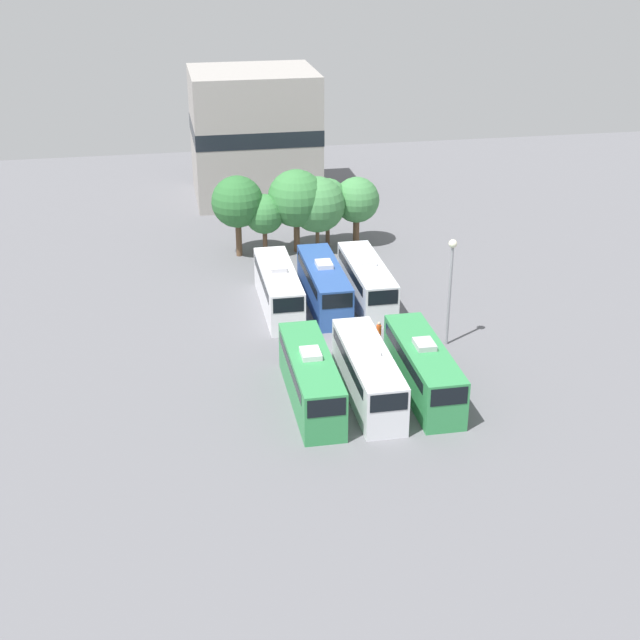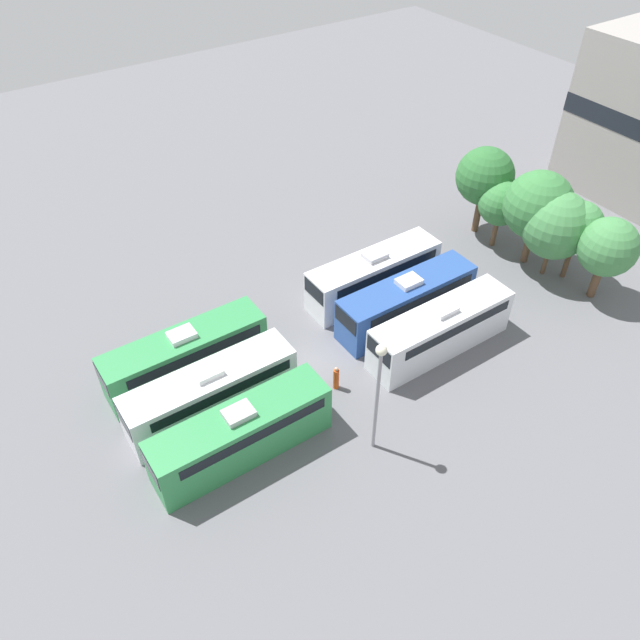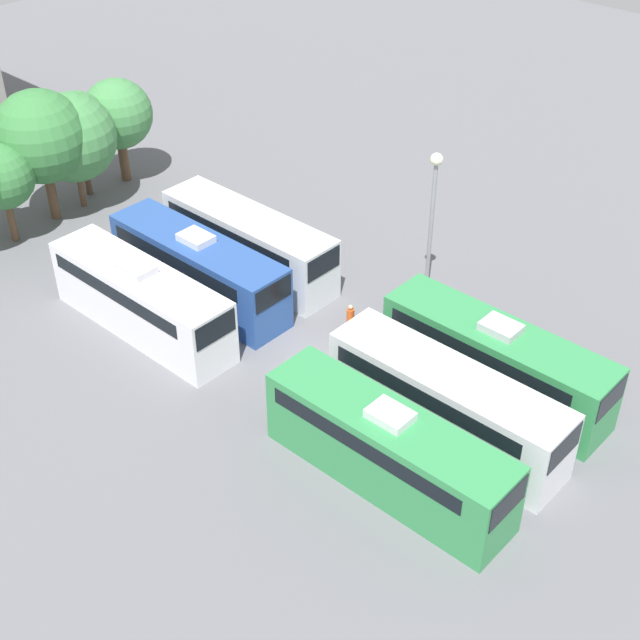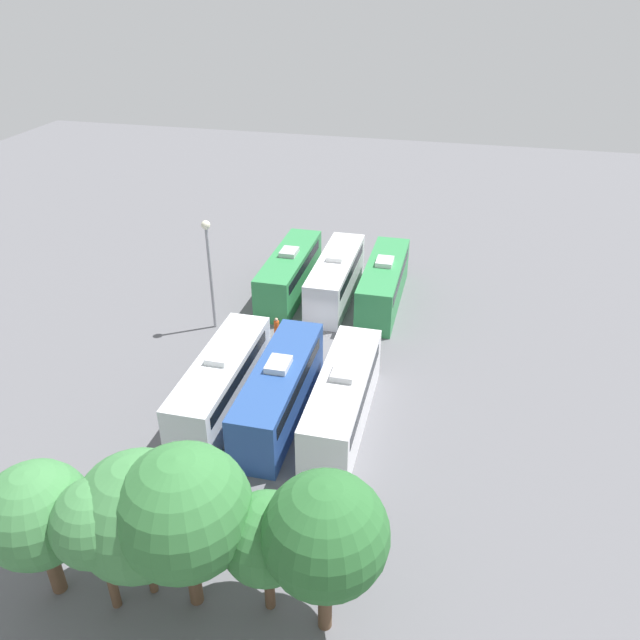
% 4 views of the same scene
% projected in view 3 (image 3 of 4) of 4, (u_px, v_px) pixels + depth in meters
% --- Properties ---
extents(ground_plane, '(115.81, 115.81, 0.00)m').
position_uv_depth(ground_plane, '(310.00, 359.00, 40.48)').
color(ground_plane, slate).
extents(bus_0, '(2.60, 10.33, 3.59)m').
position_uv_depth(bus_0, '(388.00, 447.00, 33.34)').
color(bus_0, '#338C4C').
rests_on(bus_0, ground_plane).
extents(bus_1, '(2.60, 10.33, 3.59)m').
position_uv_depth(bus_1, '(446.00, 400.00, 35.50)').
color(bus_1, silver).
rests_on(bus_1, ground_plane).
extents(bus_2, '(2.60, 10.33, 3.59)m').
position_uv_depth(bus_2, '(496.00, 358.00, 37.69)').
color(bus_2, '#338C4C').
rests_on(bus_2, ground_plane).
extents(bus_3, '(2.60, 10.33, 3.59)m').
position_uv_depth(bus_3, '(141.00, 298.00, 41.33)').
color(bus_3, white).
rests_on(bus_3, ground_plane).
extents(bus_4, '(2.60, 10.33, 3.59)m').
position_uv_depth(bus_4, '(198.00, 267.00, 43.53)').
color(bus_4, '#284C93').
rests_on(bus_4, ground_plane).
extents(bus_5, '(2.60, 10.33, 3.59)m').
position_uv_depth(bus_5, '(248.00, 240.00, 45.58)').
color(bus_5, silver).
rests_on(bus_5, ground_plane).
extents(worker_person, '(0.36, 0.36, 1.77)m').
position_uv_depth(worker_person, '(350.00, 322.00, 41.45)').
color(worker_person, '#CC4C19').
rests_on(worker_person, ground_plane).
extents(light_pole, '(0.60, 0.60, 7.92)m').
position_uv_depth(light_pole, '(433.00, 204.00, 41.24)').
color(light_pole, gray).
rests_on(light_pole, ground_plane).
extents(tree_1, '(3.52, 3.52, 5.62)m').
position_uv_depth(tree_1, '(1.00, 177.00, 46.82)').
color(tree_1, brown).
rests_on(tree_1, ground_plane).
extents(tree_2, '(5.13, 5.13, 7.55)m').
position_uv_depth(tree_2, '(40.00, 137.00, 48.18)').
color(tree_2, brown).
rests_on(tree_2, ground_plane).
extents(tree_3, '(5.01, 5.01, 6.82)m').
position_uv_depth(tree_3, '(72.00, 137.00, 49.69)').
color(tree_3, brown).
rests_on(tree_3, ground_plane).
extents(tree_4, '(3.37, 3.37, 6.35)m').
position_uv_depth(tree_4, '(78.00, 121.00, 50.71)').
color(tree_4, brown).
rests_on(tree_4, ground_plane).
extents(tree_5, '(4.16, 4.16, 6.36)m').
position_uv_depth(tree_5, '(118.00, 114.00, 52.47)').
color(tree_5, brown).
rests_on(tree_5, ground_plane).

